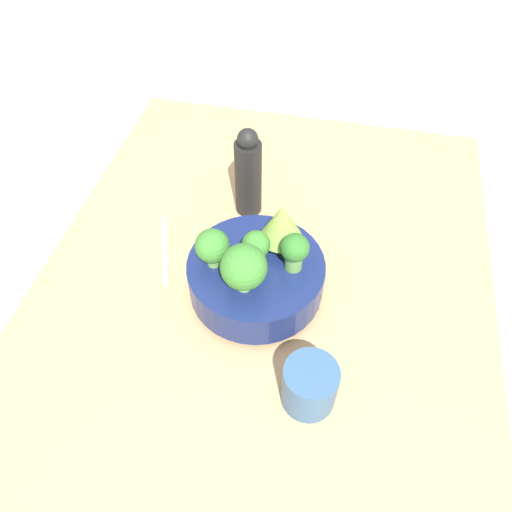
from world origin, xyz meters
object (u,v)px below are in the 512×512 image
at_px(cup, 310,386).
at_px(fork, 165,249).
at_px(bowl, 256,277).
at_px(pepper_mill, 248,174).

xyz_separation_m(cup, fork, (-0.23, -0.31, -0.04)).
bearing_deg(bowl, cup, 33.96).
relative_size(bowl, fork, 1.46).
relative_size(bowl, cup, 2.84).
bearing_deg(pepper_mill, fork, -41.80).
relative_size(cup, pepper_mill, 0.42).
bearing_deg(cup, bowl, -146.04).
xyz_separation_m(bowl, pepper_mill, (-0.20, -0.06, 0.05)).
bearing_deg(pepper_mill, cup, 25.16).
distance_m(cup, fork, 0.39).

